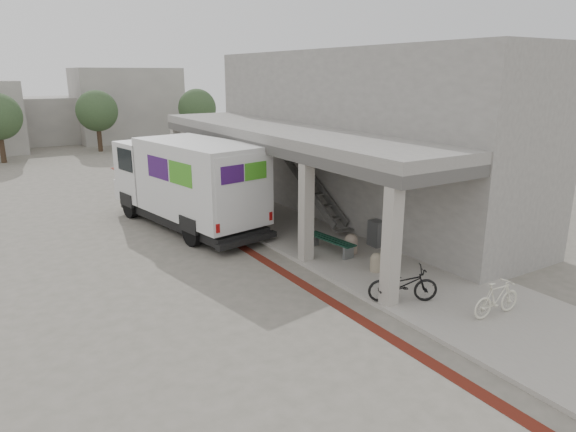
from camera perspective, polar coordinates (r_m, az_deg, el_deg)
ground at (r=15.77m, az=-3.41°, el=-7.12°), size 120.00×120.00×0.00m
bike_lane_stripe at (r=17.85m, az=-3.66°, el=-4.34°), size 0.35×40.00×0.01m
sidewalk at (r=17.86m, az=7.96°, el=-4.27°), size 4.40×28.00×0.12m
transit_building at (r=22.25m, az=6.53°, el=8.59°), size 7.60×17.00×7.00m
distant_backdrop at (r=48.99m, az=-27.48°, el=9.95°), size 28.00×10.00×6.50m
tree_mid at (r=43.83m, az=-20.47°, el=10.87°), size 3.20×3.20×4.80m
tree_right at (r=45.19m, az=-10.05°, el=11.72°), size 3.20×3.20×4.80m
fedex_truck at (r=21.01m, az=-11.28°, el=3.83°), size 3.92×8.69×3.58m
bench at (r=17.71m, az=4.75°, el=-2.94°), size 0.69×2.11×0.49m
bollard_near at (r=17.72m, az=7.01°, el=-3.03°), size 0.45×0.45×0.68m
bollard_far at (r=16.25m, az=9.81°, el=-5.05°), size 0.39×0.39×0.59m
utility_cabinet at (r=18.53m, az=9.82°, el=-1.91°), size 0.43×0.57×0.92m
bicycle_black at (r=14.24m, az=12.65°, el=-7.40°), size 1.96×1.50×0.99m
bicycle_cream at (r=14.17m, az=22.20°, el=-8.47°), size 1.58×0.54×0.93m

